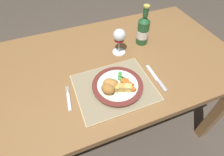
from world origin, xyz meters
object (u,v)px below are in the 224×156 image
fork (69,100)px  table_knife (158,80)px  dining_table (103,74)px  wine_glass (119,37)px  dinner_plate (118,86)px  bottle (143,30)px

fork → table_knife: (0.43, -0.04, 0.00)m
dining_table → wine_glass: size_ratio=10.06×
table_knife → dinner_plate: bearing=172.1°
fork → wine_glass: bearing=33.5°
dinner_plate → fork: 0.23m
wine_glass → bottle: 0.17m
table_knife → wine_glass: (-0.09, 0.27, 0.10)m
bottle → table_knife: bearing=-103.0°
dining_table → dinner_plate: 0.22m
wine_glass → bottle: (0.16, 0.03, -0.02)m
dining_table → fork: size_ratio=10.88×
dinner_plate → wine_glass: (0.11, 0.24, 0.09)m
dinner_plate → table_knife: size_ratio=1.29×
table_knife → dining_table: bearing=133.8°
dining_table → fork: fork is taller
wine_glass → fork: bearing=-146.5°
fork → bottle: bottle is taller
dinner_plate → wine_glass: size_ratio=1.60×
dinner_plate → table_knife: 0.21m
fork → table_knife: size_ratio=0.75×
dinner_plate → bottle: bearing=45.3°
dining_table → bottle: bottle is taller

